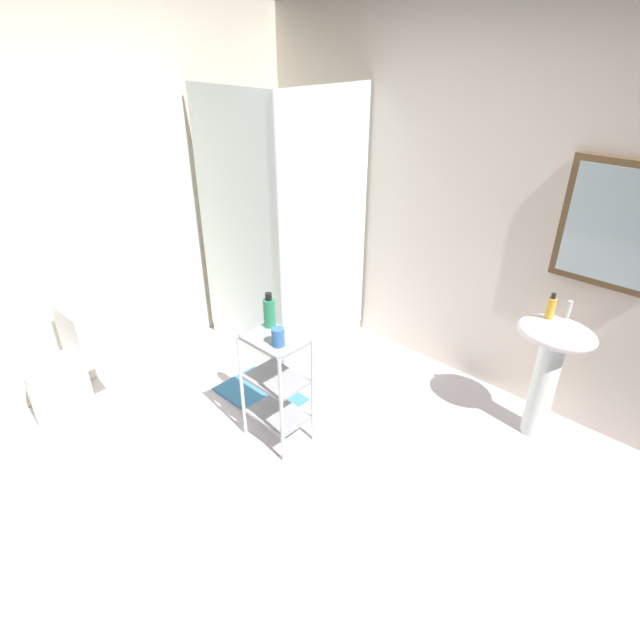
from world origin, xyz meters
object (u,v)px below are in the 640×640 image
Objects in this scene: toilet at (67,377)px; storage_cart at (277,381)px; body_wash_bottle_green at (269,312)px; pedestal_sink at (551,357)px; bath_mat at (260,394)px; shower_stall at (285,289)px; hand_soap_bottle at (551,307)px; rinse_cup at (278,337)px.

toilet is 1.03× the size of storage_cart.
body_wash_bottle_green is at bearing 40.29° from toilet.
pedestal_sink is 1.95m from bath_mat.
shower_stall is 1.72m from toilet.
bath_mat is at bearing -57.31° from shower_stall.
shower_stall is 12.59× the size of hand_soap_bottle.
toilet reaches higher than storage_cart.
shower_stall is at bearing -171.86° from pedestal_sink.
shower_stall is at bearing 134.18° from storage_cart.
shower_stall is 1.35m from rinse_cup.
body_wash_bottle_green is 0.23m from rinse_cup.
storage_cart is 1.23× the size of bath_mat.
body_wash_bottle_green reaches higher than bath_mat.
hand_soap_bottle reaches higher than bath_mat.
storage_cart is at bearing -31.99° from body_wash_bottle_green.
bath_mat is (0.44, -0.69, -0.45)m from shower_stall.
storage_cart is 0.43m from body_wash_bottle_green.
pedestal_sink is 1.35× the size of bath_mat.
hand_soap_bottle is at bearing 41.53° from toilet.
storage_cart is 1.68m from hand_soap_bottle.
toilet is 1.46m from body_wash_bottle_green.
hand_soap_bottle is 0.72× the size of body_wash_bottle_green.
toilet is at bearing -139.76° from pedestal_sink.
body_wash_bottle_green is (1.04, 0.88, 0.52)m from toilet.
rinse_cup is (-1.02, -1.24, -0.09)m from hand_soap_bottle.
pedestal_sink reaches higher than storage_cart.
hand_soap_bottle reaches higher than storage_cart.
toilet is 3.46× the size of body_wash_bottle_green.
shower_stall is 2.02m from hand_soap_bottle.
toilet is (-2.33, -1.98, -0.26)m from pedestal_sink.
pedestal_sink is 1.07× the size of toilet.
pedestal_sink is at bearing 8.14° from shower_stall.
hand_soap_bottle is 1.66m from body_wash_bottle_green.
bath_mat is (-0.49, 0.23, -0.78)m from rinse_cup.
hand_soap_bottle is at bearing 42.54° from body_wash_bottle_green.
toilet is 1.53m from rinse_cup.
hand_soap_bottle reaches higher than body_wash_bottle_green.
hand_soap_bottle is (1.95, 0.32, 0.42)m from shower_stall.
shower_stall is 2.05m from pedestal_sink.
body_wash_bottle_green is at bearing -139.80° from pedestal_sink.
bath_mat is (-1.51, -1.00, -0.87)m from hand_soap_bottle.
hand_soap_bottle is at bearing 33.50° from bath_mat.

